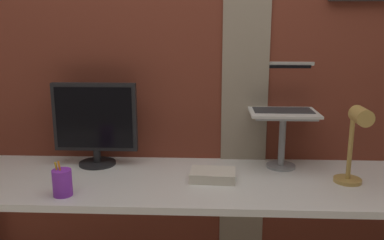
% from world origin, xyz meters
% --- Properties ---
extents(brick_wall_back, '(3.53, 0.16, 2.32)m').
position_xyz_m(brick_wall_back, '(0.00, 0.41, 1.16)').
color(brick_wall_back, brown).
rests_on(brick_wall_back, ground_plane).
extents(desk, '(2.30, 0.60, 0.76)m').
position_xyz_m(desk, '(-0.04, 0.05, 0.69)').
color(desk, white).
rests_on(desk, ground_plane).
extents(monitor, '(0.41, 0.18, 0.41)m').
position_xyz_m(monitor, '(-0.51, 0.23, 0.99)').
color(monitor, black).
rests_on(monitor, desk).
extents(laptop_stand, '(0.28, 0.22, 0.27)m').
position_xyz_m(laptop_stand, '(0.39, 0.23, 0.94)').
color(laptop_stand, gray).
rests_on(laptop_stand, desk).
extents(laptop, '(0.32, 0.31, 0.24)m').
position_xyz_m(laptop, '(0.39, 0.31, 1.09)').
color(laptop, silver).
rests_on(laptop, laptop_stand).
extents(desk_lamp, '(0.12, 0.20, 0.35)m').
position_xyz_m(desk_lamp, '(0.66, -0.00, 0.98)').
color(desk_lamp, tan).
rests_on(desk_lamp, desk).
extents(pen_cup, '(0.08, 0.08, 0.15)m').
position_xyz_m(pen_cup, '(-0.55, -0.15, 0.82)').
color(pen_cup, purple).
rests_on(pen_cup, desk).
extents(paper_clutter_stack, '(0.21, 0.15, 0.04)m').
position_xyz_m(paper_clutter_stack, '(0.06, 0.05, 0.78)').
color(paper_clutter_stack, silver).
rests_on(paper_clutter_stack, desk).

